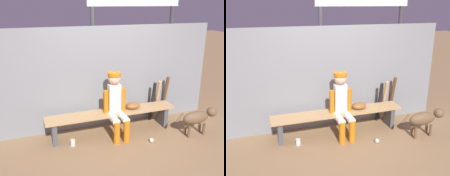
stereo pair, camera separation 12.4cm
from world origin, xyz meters
The scene contains 12 objects.
ground_plane centered at (0.00, 0.00, 0.00)m, with size 30.00×30.00×0.00m, color olive.
chainlink_fence centered at (0.00, 0.38, 0.96)m, with size 4.38×0.03×1.92m, color gray.
dugout_bench centered at (0.00, 0.00, 0.34)m, with size 2.41×0.36×0.43m.
player_seated centered at (0.04, -0.11, 0.63)m, with size 0.41×0.55×1.16m.
baseball_glove centered at (0.41, 0.00, 0.49)m, with size 0.28×0.20×0.12m, color brown.
bat_aluminum_black centered at (0.93, 0.21, 0.42)m, with size 0.06×0.06×0.84m, color black.
bat_wood_tan centered at (1.05, 0.23, 0.43)m, with size 0.06×0.06×0.86m, color tan.
bat_wood_dark centered at (1.25, 0.28, 0.46)m, with size 0.06×0.06×0.92m, color brown.
baseball centered at (0.54, -0.55, 0.04)m, with size 0.07×0.07×0.07m, color white.
cup_on_ground centered at (-0.78, -0.20, 0.06)m, with size 0.08×0.08×0.11m, color silver.
cup_on_bench centered at (0.03, -0.02, 0.49)m, with size 0.08×0.08×0.11m, color silver.
dog centered at (1.46, -0.56, 0.34)m, with size 0.84×0.20×0.49m.
Camera 1 is at (-1.40, -3.97, 2.29)m, focal length 40.55 mm.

